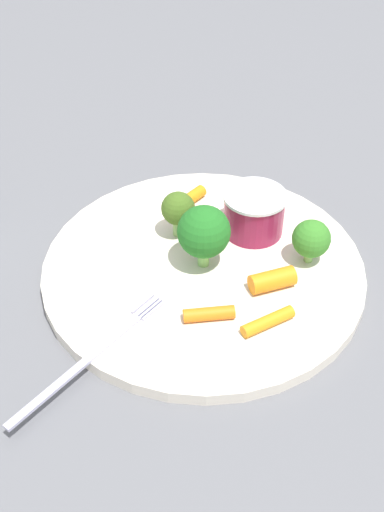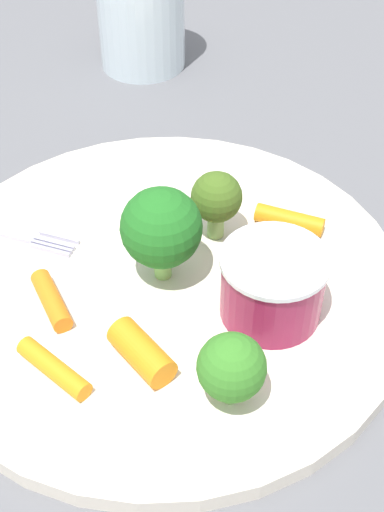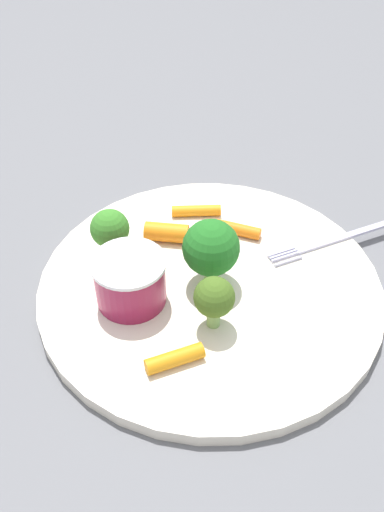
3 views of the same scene
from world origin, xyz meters
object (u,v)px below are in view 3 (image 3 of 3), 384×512
object	(u,v)px
plate	(210,286)
sauce_cup	(129,278)
carrot_stick_1	(167,232)
broccoli_floret_1	(210,248)
broccoli_floret_2	(214,298)
broccoli_floret_0	(110,229)
carrot_stick_0	(238,229)
fork	(345,237)
carrot_stick_2	(175,359)
carrot_stick_3	(196,211)

from	to	relation	value
plate	sauce_cup	size ratio (longest dim) A/B	4.88
carrot_stick_1	broccoli_floret_1	bearing A→B (deg)	107.12
plate	broccoli_floret_2	size ratio (longest dim) A/B	6.24
broccoli_floret_0	carrot_stick_0	world-z (taller)	broccoli_floret_0
sauce_cup	plate	bearing A→B (deg)	177.57
broccoli_floret_1	broccoli_floret_2	bearing A→B (deg)	74.85
sauce_cup	carrot_stick_1	bearing A→B (deg)	-128.51
broccoli_floret_1	fork	xyz separation A→B (m)	(-0.14, -0.01, -0.04)
broccoli_floret_2	fork	world-z (taller)	broccoli_floret_2
sauce_cup	fork	xyz separation A→B (m)	(-0.21, -0.01, -0.02)
broccoli_floret_2	carrot_stick_2	world-z (taller)	broccoli_floret_2
carrot_stick_2	fork	world-z (taller)	carrot_stick_2
sauce_cup	broccoli_floret_2	xyz separation A→B (m)	(-0.06, 0.05, 0.01)
carrot_stick_1	sauce_cup	bearing A→B (deg)	51.49
sauce_cup	fork	bearing A→B (deg)	-176.81
carrot_stick_0	fork	world-z (taller)	carrot_stick_0
broccoli_floret_2	carrot_stick_2	bearing A→B (deg)	34.43
broccoli_floret_1	carrot_stick_1	world-z (taller)	broccoli_floret_1
carrot_stick_0	carrot_stick_1	size ratio (longest dim) A/B	1.07
broccoli_floret_2	carrot_stick_1	bearing A→B (deg)	-86.67
broccoli_floret_1	carrot_stick_3	world-z (taller)	broccoli_floret_1
carrot_stick_2	sauce_cup	bearing A→B (deg)	-78.94
carrot_stick_0	carrot_stick_3	bearing A→B (deg)	-54.86
plate	carrot_stick_0	size ratio (longest dim) A/B	6.85
broccoli_floret_0	fork	xyz separation A→B (m)	(-0.21, 0.05, -0.02)
sauce_cup	broccoli_floret_2	bearing A→B (deg)	137.89
carrot_stick_0	fork	distance (m)	0.10
carrot_stick_0	carrot_stick_1	world-z (taller)	carrot_stick_1
carrot_stick_2	carrot_stick_3	xyz separation A→B (m)	(-0.07, -0.17, -0.00)
broccoli_floret_1	fork	bearing A→B (deg)	-174.48
broccoli_floret_2	carrot_stick_0	distance (m)	0.12
broccoli_floret_1	carrot_stick_2	size ratio (longest dim) A/B	1.39
plate	broccoli_floret_1	bearing A→B (deg)	-49.21
broccoli_floret_1	carrot_stick_0	xyz separation A→B (m)	(-0.05, -0.05, -0.03)
carrot_stick_3	broccoli_floret_2	bearing A→B (deg)	77.12
broccoli_floret_2	carrot_stick_1	xyz separation A→B (m)	(0.01, -0.11, -0.02)
broccoli_floret_2	plate	bearing A→B (deg)	-106.43
broccoli_floret_2	carrot_stick_2	xyz separation A→B (m)	(0.04, 0.03, -0.02)
broccoli_floret_1	fork	size ratio (longest dim) A/B	0.37
broccoli_floret_1	carrot_stick_0	bearing A→B (deg)	-133.06
broccoli_floret_0	carrot_stick_1	xyz separation A→B (m)	(-0.05, 0.00, -0.02)
sauce_cup	carrot_stick_1	world-z (taller)	sauce_cup
fork	broccoli_floret_1	bearing A→B (deg)	5.52
broccoli_floret_2	carrot_stick_0	xyz separation A→B (m)	(-0.06, -0.10, -0.02)
broccoli_floret_1	fork	distance (m)	0.15
sauce_cup	broccoli_floret_0	size ratio (longest dim) A/B	1.39
plate	fork	bearing A→B (deg)	-174.04
fork	carrot_stick_3	bearing A→B (deg)	-32.15
sauce_cup	fork	world-z (taller)	sauce_cup
carrot_stick_2	broccoli_floret_2	bearing A→B (deg)	-145.57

